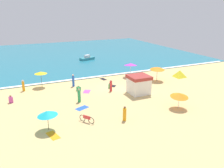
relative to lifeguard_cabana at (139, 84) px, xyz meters
name	(u,v)px	position (x,y,z in m)	size (l,w,h in m)	color
ground_plane	(113,88)	(-2.36, 3.30, -1.28)	(60.00, 60.00, 0.00)	#D8B775
ocean_water	(67,54)	(-2.36, 31.30, -1.23)	(60.00, 44.00, 0.10)	teal
wave_breaker_foam	(97,76)	(-2.36, 9.60, -1.18)	(57.00, 0.70, 0.01)	white
lifeguard_cabana	(139,84)	(0.00, 0.00, 0.00)	(2.74, 2.67, 2.51)	white
beach_umbrella_0	(157,68)	(5.60, 3.79, 0.76)	(3.03, 3.05, 2.34)	#4C3823
beach_umbrella_1	(179,95)	(1.74, -6.14, 0.34)	(2.50, 2.53, 1.96)	silver
beach_umbrella_2	(131,64)	(2.82, 7.51, 0.87)	(2.95, 2.96, 2.45)	silver
beach_umbrella_3	(47,113)	(-12.88, -5.09, 0.46)	(2.36, 2.34, 2.04)	#4C3823
beach_umbrella_4	(41,73)	(-11.63, 8.20, 0.87)	(2.53, 2.53, 2.31)	#4C3823
beach_tent	(180,74)	(10.33, 3.93, -0.71)	(2.63, 2.63, 1.15)	yellow
parked_bicycle	(87,119)	(-9.07, -5.11, -0.90)	(1.10, 1.52, 0.76)	black
beachgoer_0	(23,86)	(-14.22, 7.41, -0.51)	(0.46, 0.46, 1.61)	orange
beachgoer_1	(79,88)	(-7.17, 4.36, -0.96)	(0.56, 0.56, 0.78)	green
beachgoer_2	(125,114)	(-5.38, -6.32, -0.55)	(0.43, 0.43, 1.58)	orange
beachgoer_3	(110,86)	(-2.73, 3.48, -0.91)	(0.54, 0.54, 0.86)	green
beachgoer_4	(73,81)	(-7.32, 6.51, -0.40)	(0.48, 0.48, 1.86)	blue
beachgoer_5	(111,86)	(-3.10, 2.29, -0.47)	(0.48, 0.48, 1.72)	red
beachgoer_6	(79,96)	(-8.23, 0.38, -0.48)	(0.52, 0.52, 1.74)	green
beachgoer_7	(146,85)	(2.29, 1.63, -0.92)	(0.52, 0.52, 0.86)	green
beachgoer_8	(11,99)	(-15.97, 3.57, -0.85)	(0.51, 0.51, 0.99)	#D84CA5
beach_towel_0	(103,79)	(-1.93, 8.01, -1.28)	(0.93, 1.48, 0.01)	black
beach_towel_1	(82,108)	(-8.50, -1.59, -1.28)	(1.75, 1.39, 0.01)	blue
beach_towel_2	(53,135)	(-12.71, -6.29, -1.28)	(1.17, 1.83, 0.01)	orange
beach_towel_3	(113,86)	(-1.93, 4.17, -1.28)	(1.29, 1.30, 0.01)	black
beach_towel_4	(87,92)	(-6.25, 3.51, -1.28)	(1.49, 1.69, 0.01)	#D84CA5
small_boat_0	(87,58)	(0.28, 23.00, -0.83)	(3.59, 2.37, 1.07)	teal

